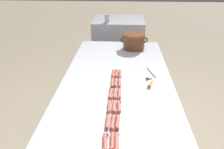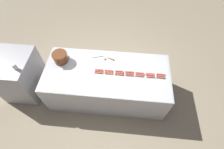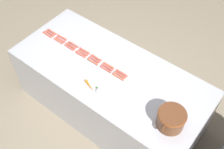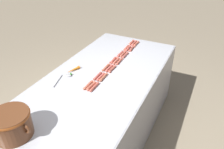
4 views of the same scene
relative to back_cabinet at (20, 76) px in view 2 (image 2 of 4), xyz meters
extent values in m
plane|color=gray|center=(0.04, -1.81, -0.50)|extent=(20.00, 20.00, 0.00)
cube|color=#BCBCC1|center=(0.04, -1.81, -0.09)|extent=(1.06, 2.37, 0.82)
cube|color=silver|center=(0.04, -1.81, 0.32)|extent=(1.04, 2.32, 0.00)
cube|color=#A0A0A4|center=(0.00, 0.00, 0.00)|extent=(0.83, 0.72, 1.00)
cylinder|color=#CA644D|center=(-0.01, -2.80, 0.34)|extent=(0.03, 0.14, 0.03)
sphere|color=#CA644D|center=(0.00, -2.86, 0.34)|extent=(0.03, 0.03, 0.03)
sphere|color=#CA644D|center=(-0.01, -2.73, 0.34)|extent=(0.03, 0.03, 0.03)
cylinder|color=#C45B4A|center=(-0.01, -2.61, 0.34)|extent=(0.04, 0.14, 0.03)
sphere|color=#C45B4A|center=(-0.01, -2.68, 0.34)|extent=(0.03, 0.03, 0.03)
sphere|color=#C45B4A|center=(0.00, -2.55, 0.34)|extent=(0.03, 0.03, 0.03)
cylinder|color=#C25E51|center=(-0.01, -2.41, 0.34)|extent=(0.03, 0.14, 0.03)
sphere|color=#C25E51|center=(-0.01, -2.48, 0.34)|extent=(0.03, 0.03, 0.03)
sphere|color=#C25E51|center=(-0.01, -2.35, 0.34)|extent=(0.03, 0.03, 0.03)
cylinder|color=#C45B48|center=(-0.01, -2.23, 0.34)|extent=(0.03, 0.14, 0.03)
sphere|color=#C45B48|center=(-0.01, -2.30, 0.34)|extent=(0.03, 0.03, 0.03)
sphere|color=#C45B48|center=(0.00, -2.16, 0.34)|extent=(0.03, 0.03, 0.03)
cylinder|color=#C75F4C|center=(-0.01, -2.04, 0.34)|extent=(0.04, 0.14, 0.03)
sphere|color=#C75F4C|center=(0.00, -2.11, 0.34)|extent=(0.03, 0.03, 0.03)
sphere|color=#C75F4C|center=(-0.01, -1.98, 0.34)|extent=(0.03, 0.03, 0.03)
cylinder|color=#C1674B|center=(0.00, -1.85, 0.34)|extent=(0.03, 0.14, 0.03)
sphere|color=#C1674B|center=(0.00, -1.92, 0.34)|extent=(0.03, 0.03, 0.03)
sphere|color=#C1674B|center=(0.00, -1.78, 0.34)|extent=(0.03, 0.03, 0.03)
cylinder|color=#C95949|center=(-0.01, -1.66, 0.34)|extent=(0.03, 0.14, 0.03)
sphere|color=#C95949|center=(-0.01, -1.73, 0.34)|extent=(0.03, 0.03, 0.03)
sphere|color=#C95949|center=(-0.01, -1.59, 0.34)|extent=(0.03, 0.03, 0.03)
cylinder|color=#C35D4F|center=(0.03, -2.80, 0.34)|extent=(0.04, 0.14, 0.03)
sphere|color=#C35D4F|center=(0.03, -2.86, 0.34)|extent=(0.03, 0.03, 0.03)
sphere|color=#C35D4F|center=(0.02, -2.73, 0.34)|extent=(0.03, 0.03, 0.03)
cylinder|color=#CB5D4F|center=(0.03, -2.60, 0.34)|extent=(0.03, 0.14, 0.03)
sphere|color=#CB5D4F|center=(0.03, -2.67, 0.34)|extent=(0.03, 0.03, 0.03)
sphere|color=#CB5D4F|center=(0.04, -2.54, 0.34)|extent=(0.03, 0.03, 0.03)
cylinder|color=#C3614D|center=(0.03, -2.42, 0.34)|extent=(0.03, 0.14, 0.03)
sphere|color=#C3614D|center=(0.03, -2.49, 0.34)|extent=(0.03, 0.03, 0.03)
sphere|color=#C3614D|center=(0.03, -2.36, 0.34)|extent=(0.03, 0.03, 0.03)
cylinder|color=#C6624F|center=(0.03, -2.23, 0.34)|extent=(0.03, 0.14, 0.03)
sphere|color=#C6624F|center=(0.03, -2.30, 0.34)|extent=(0.03, 0.03, 0.03)
sphere|color=#C6624F|center=(0.03, -2.16, 0.34)|extent=(0.03, 0.03, 0.03)
cylinder|color=#C45A4F|center=(0.03, -2.04, 0.34)|extent=(0.03, 0.14, 0.03)
sphere|color=#C45A4F|center=(0.03, -2.11, 0.34)|extent=(0.03, 0.03, 0.03)
sphere|color=#C45A4F|center=(0.02, -1.97, 0.34)|extent=(0.03, 0.03, 0.03)
cylinder|color=#C35A51|center=(0.03, -1.85, 0.34)|extent=(0.03, 0.14, 0.03)
sphere|color=#C35A51|center=(0.03, -1.92, 0.34)|extent=(0.03, 0.03, 0.03)
sphere|color=#C35A51|center=(0.02, -1.78, 0.34)|extent=(0.03, 0.03, 0.03)
cylinder|color=#C2604A|center=(0.03, -1.66, 0.34)|extent=(0.04, 0.14, 0.03)
sphere|color=#C2604A|center=(0.03, -1.73, 0.34)|extent=(0.03, 0.03, 0.03)
sphere|color=#C2604A|center=(0.02, -1.59, 0.34)|extent=(0.03, 0.03, 0.03)
cylinder|color=#CC5B49|center=(0.07, -2.80, 0.34)|extent=(0.03, 0.14, 0.03)
sphere|color=#CC5B49|center=(0.07, -2.87, 0.34)|extent=(0.03, 0.03, 0.03)
sphere|color=#CC5B49|center=(0.06, -2.73, 0.34)|extent=(0.03, 0.03, 0.03)
cylinder|color=#C76450|center=(0.06, -2.61, 0.34)|extent=(0.03, 0.14, 0.03)
sphere|color=#C76450|center=(0.06, -2.68, 0.34)|extent=(0.03, 0.03, 0.03)
sphere|color=#C76450|center=(0.07, -2.54, 0.34)|extent=(0.03, 0.03, 0.03)
cylinder|color=#C0594F|center=(0.06, -2.42, 0.34)|extent=(0.03, 0.14, 0.03)
sphere|color=#C0594F|center=(0.06, -2.48, 0.34)|extent=(0.03, 0.03, 0.03)
sphere|color=#C0594F|center=(0.06, -2.35, 0.34)|extent=(0.03, 0.03, 0.03)
cylinder|color=#CC5949|center=(0.07, -2.23, 0.34)|extent=(0.04, 0.14, 0.03)
sphere|color=#CC5949|center=(0.06, -2.30, 0.34)|extent=(0.03, 0.03, 0.03)
sphere|color=#CC5949|center=(0.07, -2.16, 0.34)|extent=(0.03, 0.03, 0.03)
cylinder|color=#C1644A|center=(0.07, -2.04, 0.34)|extent=(0.03, 0.14, 0.03)
sphere|color=#C1644A|center=(0.06, -2.11, 0.34)|extent=(0.03, 0.03, 0.03)
sphere|color=#C1644A|center=(0.07, -1.97, 0.34)|extent=(0.03, 0.03, 0.03)
cylinder|color=#C25A4E|center=(0.06, -1.84, 0.34)|extent=(0.03, 0.14, 0.03)
sphere|color=#C25A4E|center=(0.06, -1.91, 0.34)|extent=(0.03, 0.03, 0.03)
sphere|color=#C25A4E|center=(0.06, -1.78, 0.34)|extent=(0.03, 0.03, 0.03)
cylinder|color=#C5654C|center=(0.06, -1.66, 0.34)|extent=(0.03, 0.14, 0.03)
sphere|color=#C5654C|center=(0.06, -1.73, 0.34)|extent=(0.03, 0.03, 0.03)
sphere|color=#C5654C|center=(0.06, -1.59, 0.34)|extent=(0.03, 0.03, 0.03)
cylinder|color=brown|center=(0.22, -0.90, 0.42)|extent=(0.28, 0.28, 0.20)
torus|color=#9E4A1B|center=(0.22, -0.90, 0.51)|extent=(0.29, 0.29, 0.03)
torus|color=brown|center=(0.09, -0.90, 0.44)|extent=(0.08, 0.02, 0.08)
torus|color=brown|center=(0.36, -0.90, 0.44)|extent=(0.08, 0.02, 0.08)
cylinder|color=#B7B7BC|center=(0.38, -1.60, 0.33)|extent=(0.07, 0.21, 0.01)
ellipsoid|color=#B7B7BC|center=(0.35, -1.72, 0.33)|extent=(0.08, 0.07, 0.02)
cone|color=orange|center=(0.36, -1.83, 0.34)|extent=(0.09, 0.17, 0.03)
sphere|color=#387F2D|center=(0.33, -1.75, 0.34)|extent=(0.02, 0.02, 0.02)
cylinder|color=#BCBCC1|center=(-0.17, -0.25, 0.56)|extent=(0.07, 0.07, 0.12)
cylinder|color=silver|center=(-0.17, -0.25, 0.62)|extent=(0.06, 0.06, 0.00)
camera|label=1|loc=(0.09, -3.65, 1.35)|focal=35.53mm
camera|label=2|loc=(-1.72, -2.07, 2.82)|focal=26.36mm
camera|label=3|loc=(1.69, -0.48, 2.81)|focal=45.40mm
camera|label=4|loc=(-0.92, -0.20, 1.55)|focal=35.08mm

